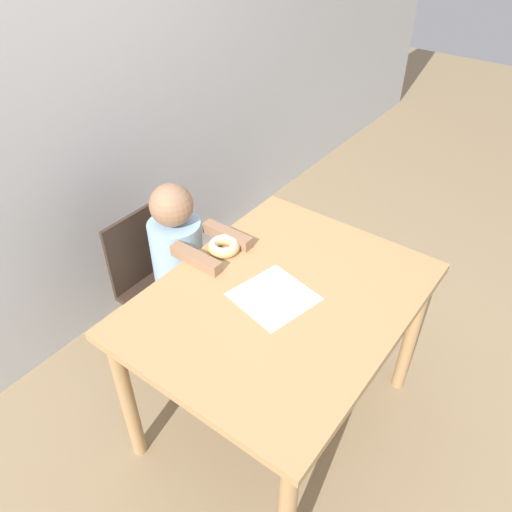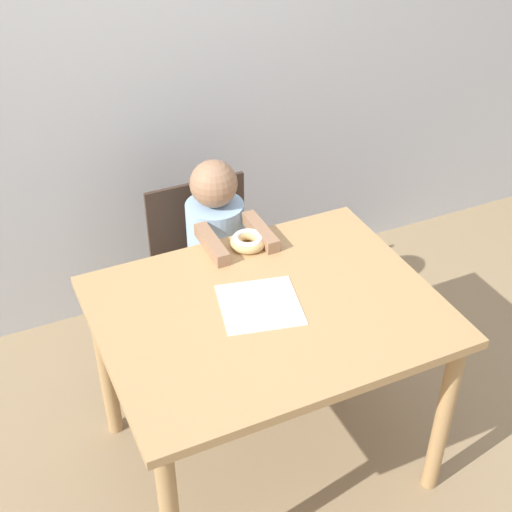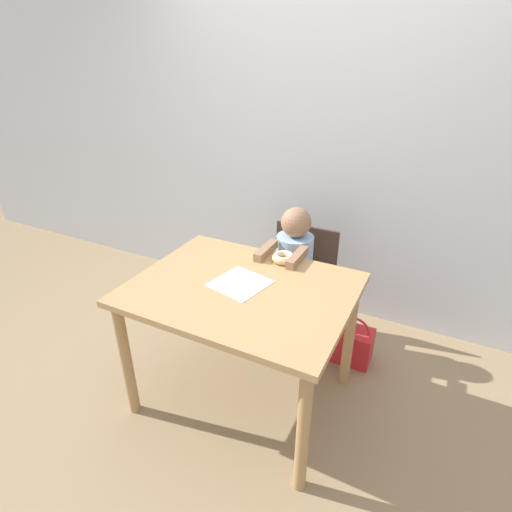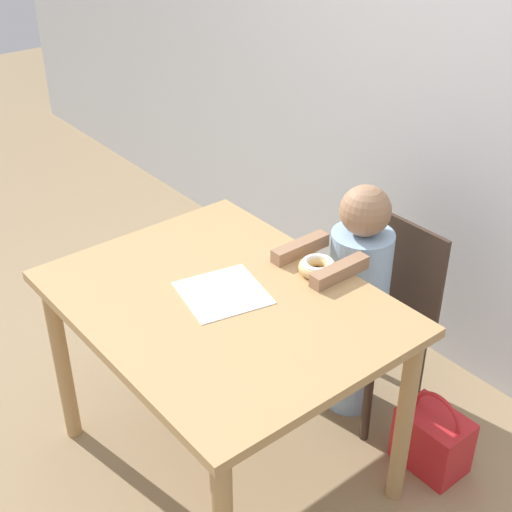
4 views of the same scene
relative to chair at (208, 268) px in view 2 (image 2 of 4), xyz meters
name	(u,v)px [view 2 (image 2 of 4)]	position (x,y,z in m)	size (l,w,h in m)	color
ground_plane	(266,454)	(-0.05, -0.72, -0.43)	(12.00, 12.00, 0.00)	#997F5B
wall_back	(148,54)	(-0.05, 0.47, 0.82)	(8.00, 0.05, 2.50)	silver
dining_table	(268,330)	(-0.05, -0.72, 0.23)	(1.14, 0.89, 0.77)	tan
chair	(208,268)	(0.00, 0.00, 0.00)	(0.45, 0.37, 0.80)	#38281E
child_figure	(217,265)	(0.00, -0.11, 0.09)	(0.25, 0.46, 1.01)	#99BCE0
donut	(248,241)	(0.03, -0.36, 0.36)	(0.14, 0.14, 0.05)	#DBB270
napkin	(260,305)	(-0.07, -0.69, 0.34)	(0.32, 0.32, 0.00)	white
handbag	(306,309)	(0.44, -0.11, -0.30)	(0.26, 0.18, 0.34)	red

